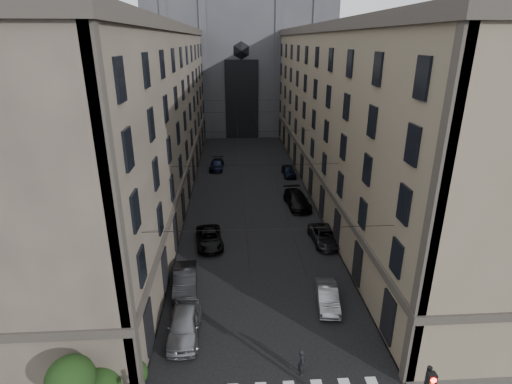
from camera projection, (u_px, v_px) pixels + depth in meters
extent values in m
cube|color=#383533|center=(163.00, 191.00, 48.30)|extent=(7.00, 80.00, 0.15)
cube|color=#383533|center=(334.00, 188.00, 49.52)|extent=(7.00, 80.00, 0.15)
cube|color=#463E36|center=(129.00, 118.00, 44.93)|extent=(13.00, 60.00, 18.00)
cube|color=#38332D|center=(119.00, 28.00, 41.58)|extent=(13.60, 60.60, 0.90)
cube|color=#38332D|center=(134.00, 159.00, 46.65)|extent=(13.40, 60.30, 0.50)
cube|color=brown|center=(364.00, 115.00, 46.50)|extent=(13.00, 60.00, 18.00)
cube|color=#38332D|center=(373.00, 28.00, 43.14)|extent=(13.60, 60.60, 0.90)
cube|color=#38332D|center=(360.00, 155.00, 48.22)|extent=(13.40, 60.30, 0.50)
cube|color=#2D2D33|center=(240.00, 52.00, 79.93)|extent=(34.00, 22.00, 30.00)
cube|color=black|center=(242.00, 100.00, 72.49)|extent=(6.00, 0.30, 14.00)
cube|color=black|center=(430.00, 383.00, 15.72)|extent=(0.34, 0.30, 1.00)
cylinder|color=#FF0C07|center=(434.00, 380.00, 15.45)|extent=(0.22, 0.05, 0.22)
sphere|color=black|center=(134.00, 373.00, 20.98)|extent=(1.40, 1.40, 1.40)
sphere|color=black|center=(71.00, 379.00, 17.96)|extent=(2.20, 2.20, 2.20)
cylinder|color=black|center=(270.00, 229.00, 22.02)|extent=(14.00, 0.03, 0.03)
cylinder|color=black|center=(256.00, 165.00, 33.20)|extent=(14.00, 0.03, 0.03)
cylinder|color=black|center=(249.00, 132.00, 45.32)|extent=(14.00, 0.03, 0.03)
cylinder|color=black|center=(245.00, 112.00, 57.44)|extent=(14.00, 0.03, 0.03)
cylinder|color=black|center=(243.00, 100.00, 68.63)|extent=(14.00, 0.03, 0.03)
cylinder|color=black|center=(238.00, 133.00, 46.32)|extent=(0.03, 60.00, 0.03)
cylinder|color=black|center=(260.00, 133.00, 46.47)|extent=(0.03, 60.00, 0.03)
imported|color=slate|center=(184.00, 325.00, 24.62)|extent=(1.95, 4.78, 1.62)
imported|color=black|center=(185.00, 281.00, 29.19)|extent=(1.98, 4.83, 1.56)
imported|color=black|center=(209.00, 238.00, 35.65)|extent=(2.79, 5.09, 1.35)
imported|color=black|center=(217.00, 165.00, 56.59)|extent=(2.10, 4.68, 1.33)
imported|color=gray|center=(328.00, 297.00, 27.54)|extent=(1.83, 4.11, 1.31)
imported|color=black|center=(324.00, 236.00, 36.03)|extent=(2.47, 4.87, 1.32)
imported|color=black|center=(297.00, 200.00, 43.87)|extent=(2.76, 5.70, 1.60)
imported|color=black|center=(289.00, 171.00, 53.91)|extent=(1.68, 4.05, 1.37)
imported|color=black|center=(302.00, 362.00, 21.77)|extent=(0.41, 0.60, 1.62)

